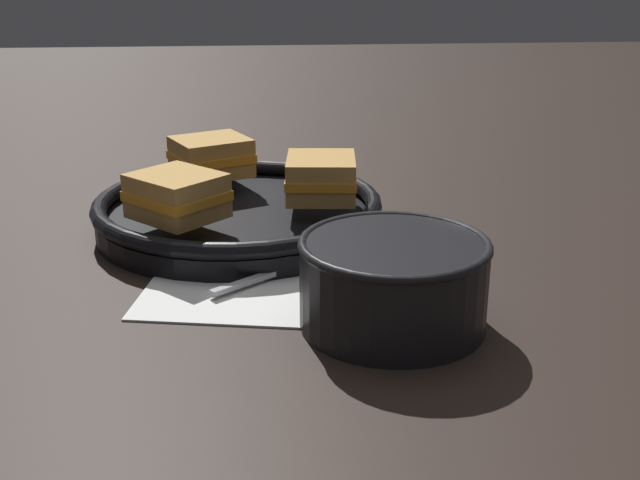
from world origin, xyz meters
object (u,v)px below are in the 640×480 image
object	(u,v)px
spoon	(298,265)
skillet	(238,212)
sandwich_near_right	(177,196)
soup_bowl	(393,277)
sandwich_near_left	(211,157)
sandwich_far_left	(321,177)

from	to	relation	value
spoon	skillet	size ratio (longest dim) A/B	0.28
spoon	sandwich_near_right	bearing A→B (deg)	116.32
soup_bowl	sandwich_near_left	xyz separation A→B (m)	(-0.17, 0.34, 0.02)
soup_bowl	sandwich_near_right	world-z (taller)	sandwich_near_right
soup_bowl	skillet	xyz separation A→B (m)	(-0.13, 0.26, -0.02)
soup_bowl	sandwich_far_left	size ratio (longest dim) A/B	1.72
sandwich_near_right	sandwich_far_left	size ratio (longest dim) A/B	1.24
spoon	sandwich_far_left	distance (m)	0.13
soup_bowl	sandwich_near_left	bearing A→B (deg)	115.73
sandwich_near_right	sandwich_near_left	bearing A→B (deg)	80.08
spoon	sandwich_far_left	world-z (taller)	sandwich_far_left
spoon	sandwich_near_left	world-z (taller)	sandwich_near_left
sandwich_near_left	sandwich_near_right	distance (m)	0.16
soup_bowl	spoon	size ratio (longest dim) A/B	1.26
soup_bowl	sandwich_far_left	world-z (taller)	sandwich_far_left
sandwich_near_left	sandwich_far_left	size ratio (longest dim) A/B	1.19
sandwich_near_right	skillet	bearing A→B (deg)	51.12
soup_bowl	sandwich_near_right	xyz separation A→B (m)	(-0.19, 0.18, 0.02)
spoon	sandwich_near_left	size ratio (longest dim) A/B	1.15
spoon	sandwich_near_left	distance (m)	0.25
skillet	sandwich_near_left	world-z (taller)	sandwich_near_left
spoon	skillet	bearing A→B (deg)	76.85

